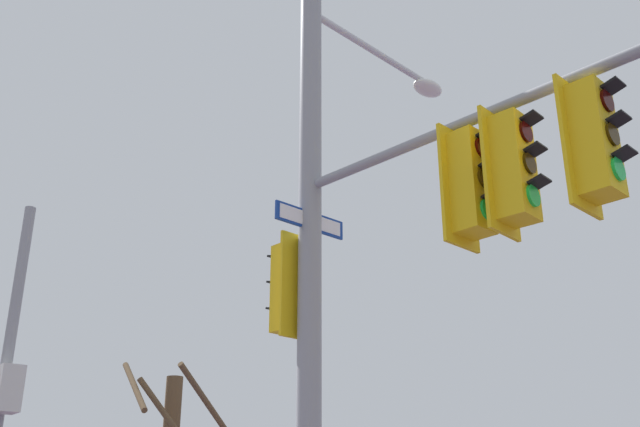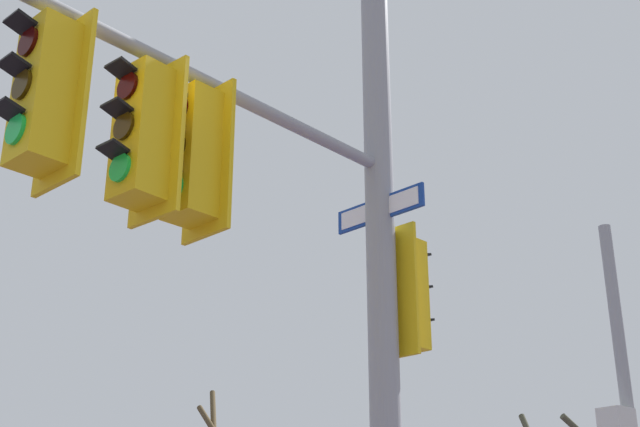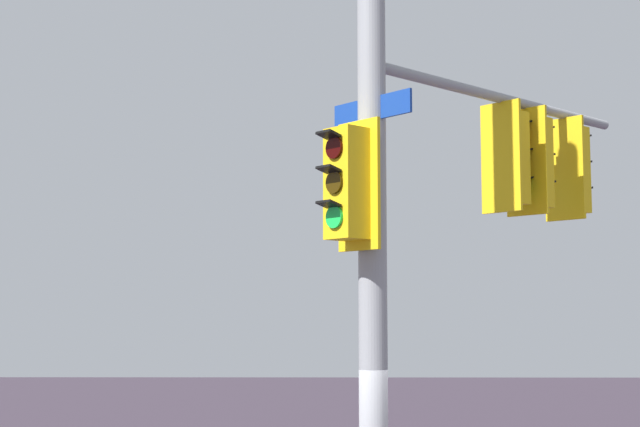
% 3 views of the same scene
% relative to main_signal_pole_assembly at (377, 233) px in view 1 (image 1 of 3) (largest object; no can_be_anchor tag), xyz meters
% --- Properties ---
extents(main_signal_pole_assembly, '(5.47, 3.72, 8.51)m').
position_rel_main_signal_pole_assembly_xyz_m(main_signal_pole_assembly, '(0.00, 0.00, 0.00)').
color(main_signal_pole_assembly, gray).
rests_on(main_signal_pole_assembly, ground).
extents(secondary_pole_assembly, '(0.67, 0.59, 7.03)m').
position_rel_main_signal_pole_assembly_xyz_m(secondary_pole_assembly, '(-4.93, -5.87, -1.14)').
color(secondary_pole_assembly, gray).
rests_on(secondary_pole_assembly, ground).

